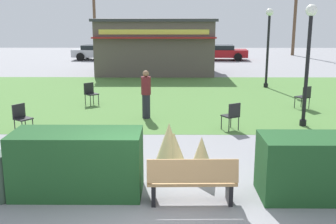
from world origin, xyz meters
name	(u,v)px	position (x,y,z in m)	size (l,w,h in m)	color
ground_plane	(149,216)	(0.00, 0.00, 0.00)	(80.00, 80.00, 0.00)	gray
lawn_patch	(162,97)	(0.00, 11.22, 0.00)	(36.00, 12.00, 0.01)	#4C7A38
park_bench	(192,180)	(0.79, 0.49, 0.48)	(1.71, 0.56, 0.95)	tan
hedge_left	(78,163)	(-1.48, 0.98, 0.65)	(2.56, 1.10, 1.30)	#1E4C23
hedge_right	(320,167)	(3.34, 0.86, 0.62)	(2.37, 1.10, 1.24)	#1E4C23
ornamental_grass_behind_left	(201,158)	(1.06, 1.73, 0.49)	(0.67, 0.67, 0.98)	#D1BC7F
ornamental_grass_behind_right	(174,152)	(0.46, 2.26, 0.46)	(0.70, 0.70, 0.92)	#D1BC7F
ornamental_grass_behind_center	(169,146)	(0.35, 2.32, 0.56)	(0.79, 0.79, 1.13)	#D1BC7F
lamppost_mid	(308,51)	(4.73, 6.32, 2.46)	(0.36, 0.36, 3.88)	black
lamppost_far	(268,38)	(5.18, 13.79, 2.46)	(0.36, 0.36, 3.88)	black
food_kiosk	(155,46)	(-0.59, 19.26, 1.69)	(7.30, 4.92, 3.36)	#594C47
cafe_chair_west	(21,116)	(-4.21, 5.44, 0.53)	(0.61, 0.61, 0.89)	black
cafe_chair_east	(304,96)	(5.54, 8.83, 0.53)	(0.61, 0.61, 0.89)	black
cafe_chair_center	(232,114)	(2.31, 5.72, 0.53)	(0.60, 0.60, 0.89)	black
cafe_chair_north	(90,92)	(-2.87, 9.54, 0.53)	(0.62, 0.62, 0.89)	black
person_strolling	(146,94)	(-0.48, 7.32, 0.86)	(0.34, 0.34, 1.69)	#23232D
parked_car_west_slot	(99,52)	(-5.51, 27.01, 0.64)	(4.36, 2.38, 1.20)	#B7BABF
parked_car_center_slot	(160,52)	(-0.51, 27.00, 0.64)	(4.22, 2.10, 1.20)	#2D6638
parked_car_east_slot	(220,52)	(4.42, 27.01, 0.64)	(4.30, 2.25, 1.20)	maroon
tree_left_bg	(295,17)	(11.50, 31.19, 3.38)	(0.91, 0.96, 7.50)	brown
tree_right_bg	(94,18)	(-7.06, 34.14, 3.30)	(0.91, 0.96, 7.33)	brown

